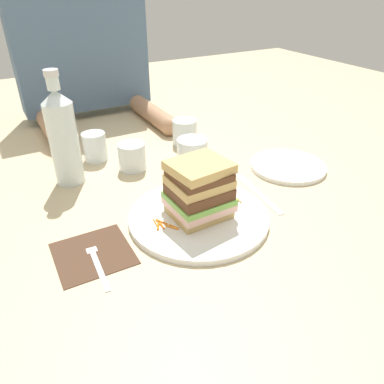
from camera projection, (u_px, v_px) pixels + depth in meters
ground_plane at (205, 217)px, 0.80m from camera, size 3.00×3.00×0.00m
main_plate at (199, 217)px, 0.79m from camera, size 0.30×0.30×0.01m
sandwich at (199, 190)px, 0.75m from camera, size 0.13×0.12×0.12m
carrot_shred_0 at (172, 227)px, 0.74m from camera, size 0.02×0.02×0.00m
carrot_shred_1 at (161, 225)px, 0.75m from camera, size 0.01×0.02×0.00m
carrot_shred_2 at (161, 222)px, 0.76m from camera, size 0.02×0.03×0.00m
carrot_shred_3 at (158, 222)px, 0.76m from camera, size 0.00×0.02×0.00m
carrot_shred_4 at (155, 223)px, 0.75m from camera, size 0.01×0.03×0.00m
carrot_shred_5 at (174, 226)px, 0.74m from camera, size 0.01×0.02×0.00m
carrot_shred_6 at (158, 227)px, 0.74m from camera, size 0.01×0.02×0.00m
carrot_shred_7 at (228, 206)px, 0.81m from camera, size 0.01×0.02×0.00m
carrot_shred_8 at (240, 202)px, 0.82m from camera, size 0.00×0.02×0.00m
carrot_shred_9 at (224, 203)px, 0.82m from camera, size 0.02×0.01×0.00m
carrot_shred_10 at (231, 201)px, 0.83m from camera, size 0.01×0.03×0.00m
carrot_shred_11 at (236, 204)px, 0.81m from camera, size 0.02×0.01×0.00m
carrot_shred_12 at (237, 201)px, 0.83m from camera, size 0.02×0.02×0.00m
carrot_shred_13 at (230, 203)px, 0.82m from camera, size 0.03×0.00×0.00m
carrot_shred_14 at (233, 200)px, 0.83m from camera, size 0.03×0.00×0.00m
napkin_dark at (93, 252)px, 0.69m from camera, size 0.14×0.14×0.00m
fork at (95, 258)px, 0.68m from camera, size 0.02×0.17×0.00m
knife at (259, 194)px, 0.88m from camera, size 0.04×0.20×0.00m
juice_glass at (192, 155)px, 0.98m from camera, size 0.08×0.08×0.08m
water_bottle at (63, 137)px, 0.87m from camera, size 0.07×0.07×0.28m
empty_tumbler_0 at (132, 157)px, 0.97m from camera, size 0.07×0.07×0.07m
empty_tumbler_1 at (95, 147)px, 1.02m from camera, size 0.06×0.06×0.08m
empty_tumbler_2 at (185, 132)px, 1.11m from camera, size 0.07×0.07×0.08m
side_plate at (288, 166)px, 0.99m from camera, size 0.20×0.20×0.01m
diner_across at (80, 37)px, 1.22m from camera, size 0.44×0.46×0.60m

